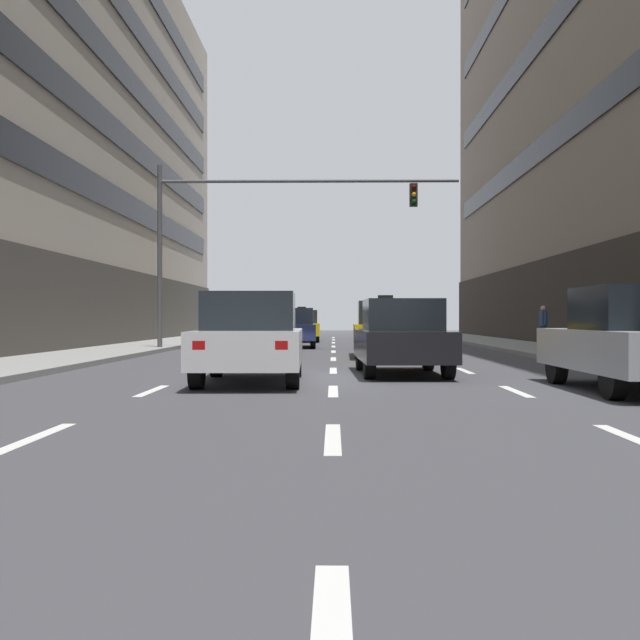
% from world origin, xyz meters
% --- Properties ---
extents(ground_plane, '(120.00, 120.00, 0.00)m').
position_xyz_m(ground_plane, '(0.00, 0.00, 0.00)').
color(ground_plane, '#424247').
extents(lane_stripe_l1_s2, '(0.16, 2.00, 0.01)m').
position_xyz_m(lane_stripe_l1_s2, '(-3.00, -8.00, 0.00)').
color(lane_stripe_l1_s2, silver).
rests_on(lane_stripe_l1_s2, ground).
extents(lane_stripe_l1_s3, '(0.16, 2.00, 0.01)m').
position_xyz_m(lane_stripe_l1_s3, '(-3.00, -3.00, 0.00)').
color(lane_stripe_l1_s3, silver).
rests_on(lane_stripe_l1_s3, ground).
extents(lane_stripe_l1_s4, '(0.16, 2.00, 0.01)m').
position_xyz_m(lane_stripe_l1_s4, '(-3.00, 2.00, 0.00)').
color(lane_stripe_l1_s4, silver).
rests_on(lane_stripe_l1_s4, ground).
extents(lane_stripe_l1_s5, '(0.16, 2.00, 0.01)m').
position_xyz_m(lane_stripe_l1_s5, '(-3.00, 7.00, 0.00)').
color(lane_stripe_l1_s5, silver).
rests_on(lane_stripe_l1_s5, ground).
extents(lane_stripe_l1_s6, '(0.16, 2.00, 0.01)m').
position_xyz_m(lane_stripe_l1_s6, '(-3.00, 12.00, 0.00)').
color(lane_stripe_l1_s6, silver).
rests_on(lane_stripe_l1_s6, ground).
extents(lane_stripe_l1_s7, '(0.16, 2.00, 0.01)m').
position_xyz_m(lane_stripe_l1_s7, '(-3.00, 17.00, 0.00)').
color(lane_stripe_l1_s7, silver).
rests_on(lane_stripe_l1_s7, ground).
extents(lane_stripe_l1_s8, '(0.16, 2.00, 0.01)m').
position_xyz_m(lane_stripe_l1_s8, '(-3.00, 22.00, 0.00)').
color(lane_stripe_l1_s8, silver).
rests_on(lane_stripe_l1_s8, ground).
extents(lane_stripe_l1_s9, '(0.16, 2.00, 0.01)m').
position_xyz_m(lane_stripe_l1_s9, '(-3.00, 27.00, 0.00)').
color(lane_stripe_l1_s9, silver).
rests_on(lane_stripe_l1_s9, ground).
extents(lane_stripe_l1_s10, '(0.16, 2.00, 0.01)m').
position_xyz_m(lane_stripe_l1_s10, '(-3.00, 32.00, 0.00)').
color(lane_stripe_l1_s10, silver).
rests_on(lane_stripe_l1_s10, ground).
extents(lane_stripe_l2_s2, '(0.16, 2.00, 0.01)m').
position_xyz_m(lane_stripe_l2_s2, '(0.00, -8.00, 0.00)').
color(lane_stripe_l2_s2, silver).
rests_on(lane_stripe_l2_s2, ground).
extents(lane_stripe_l2_s3, '(0.16, 2.00, 0.01)m').
position_xyz_m(lane_stripe_l2_s3, '(0.00, -3.00, 0.00)').
color(lane_stripe_l2_s3, silver).
rests_on(lane_stripe_l2_s3, ground).
extents(lane_stripe_l2_s4, '(0.16, 2.00, 0.01)m').
position_xyz_m(lane_stripe_l2_s4, '(0.00, 2.00, 0.00)').
color(lane_stripe_l2_s4, silver).
rests_on(lane_stripe_l2_s4, ground).
extents(lane_stripe_l2_s5, '(0.16, 2.00, 0.01)m').
position_xyz_m(lane_stripe_l2_s5, '(0.00, 7.00, 0.00)').
color(lane_stripe_l2_s5, silver).
rests_on(lane_stripe_l2_s5, ground).
extents(lane_stripe_l2_s6, '(0.16, 2.00, 0.01)m').
position_xyz_m(lane_stripe_l2_s6, '(0.00, 12.00, 0.00)').
color(lane_stripe_l2_s6, silver).
rests_on(lane_stripe_l2_s6, ground).
extents(lane_stripe_l2_s7, '(0.16, 2.00, 0.01)m').
position_xyz_m(lane_stripe_l2_s7, '(0.00, 17.00, 0.00)').
color(lane_stripe_l2_s7, silver).
rests_on(lane_stripe_l2_s7, ground).
extents(lane_stripe_l2_s8, '(0.16, 2.00, 0.01)m').
position_xyz_m(lane_stripe_l2_s8, '(0.00, 22.00, 0.00)').
color(lane_stripe_l2_s8, silver).
rests_on(lane_stripe_l2_s8, ground).
extents(lane_stripe_l2_s9, '(0.16, 2.00, 0.01)m').
position_xyz_m(lane_stripe_l2_s9, '(0.00, 27.00, 0.00)').
color(lane_stripe_l2_s9, silver).
rests_on(lane_stripe_l2_s9, ground).
extents(lane_stripe_l2_s10, '(0.16, 2.00, 0.01)m').
position_xyz_m(lane_stripe_l2_s10, '(0.00, 32.00, 0.00)').
color(lane_stripe_l2_s10, silver).
rests_on(lane_stripe_l2_s10, ground).
extents(lane_stripe_l3_s2, '(0.16, 2.00, 0.01)m').
position_xyz_m(lane_stripe_l3_s2, '(3.00, -8.00, 0.00)').
color(lane_stripe_l3_s2, silver).
rests_on(lane_stripe_l3_s2, ground).
extents(lane_stripe_l3_s3, '(0.16, 2.00, 0.01)m').
position_xyz_m(lane_stripe_l3_s3, '(3.00, -3.00, 0.00)').
color(lane_stripe_l3_s3, silver).
rests_on(lane_stripe_l3_s3, ground).
extents(lane_stripe_l3_s4, '(0.16, 2.00, 0.01)m').
position_xyz_m(lane_stripe_l3_s4, '(3.00, 2.00, 0.00)').
color(lane_stripe_l3_s4, silver).
rests_on(lane_stripe_l3_s4, ground).
extents(lane_stripe_l3_s5, '(0.16, 2.00, 0.01)m').
position_xyz_m(lane_stripe_l3_s5, '(3.00, 7.00, 0.00)').
color(lane_stripe_l3_s5, silver).
rests_on(lane_stripe_l3_s5, ground).
extents(lane_stripe_l3_s6, '(0.16, 2.00, 0.01)m').
position_xyz_m(lane_stripe_l3_s6, '(3.00, 12.00, 0.00)').
color(lane_stripe_l3_s6, silver).
rests_on(lane_stripe_l3_s6, ground).
extents(lane_stripe_l3_s7, '(0.16, 2.00, 0.01)m').
position_xyz_m(lane_stripe_l3_s7, '(3.00, 17.00, 0.00)').
color(lane_stripe_l3_s7, silver).
rests_on(lane_stripe_l3_s7, ground).
extents(lane_stripe_l3_s8, '(0.16, 2.00, 0.01)m').
position_xyz_m(lane_stripe_l3_s8, '(3.00, 22.00, 0.00)').
color(lane_stripe_l3_s8, silver).
rests_on(lane_stripe_l3_s8, ground).
extents(lane_stripe_l3_s9, '(0.16, 2.00, 0.01)m').
position_xyz_m(lane_stripe_l3_s9, '(3.00, 27.00, 0.00)').
color(lane_stripe_l3_s9, silver).
rests_on(lane_stripe_l3_s9, ground).
extents(lane_stripe_l3_s10, '(0.16, 2.00, 0.01)m').
position_xyz_m(lane_stripe_l3_s10, '(3.00, 32.00, 0.00)').
color(lane_stripe_l3_s10, silver).
rests_on(lane_stripe_l3_s10, ground).
extents(car_driving_0, '(1.92, 4.34, 1.61)m').
position_xyz_m(car_driving_0, '(1.46, 0.80, 0.79)').
color(car_driving_0, black).
rests_on(car_driving_0, ground).
extents(taxi_driving_1, '(1.92, 4.34, 1.79)m').
position_xyz_m(taxi_driving_1, '(-1.62, 23.60, 0.79)').
color(taxi_driving_1, black).
rests_on(taxi_driving_1, ground).
extents(car_driving_2, '(1.90, 4.34, 1.61)m').
position_xyz_m(car_driving_2, '(-1.62, 15.98, 0.79)').
color(car_driving_2, black).
rests_on(car_driving_2, ground).
extents(car_driving_3, '(2.00, 4.53, 1.68)m').
position_xyz_m(car_driving_3, '(-1.54, -1.34, 0.83)').
color(car_driving_3, black).
rests_on(car_driving_3, ground).
extents(taxi_driving_4, '(1.95, 4.48, 2.33)m').
position_xyz_m(taxi_driving_4, '(-4.36, 25.84, 1.07)').
color(taxi_driving_4, black).
rests_on(taxi_driving_4, ground).
extents(taxi_driving_5, '(1.99, 4.63, 1.91)m').
position_xyz_m(taxi_driving_5, '(1.61, 8.26, 0.85)').
color(taxi_driving_5, black).
rests_on(taxi_driving_5, ground).
extents(car_parked_1, '(1.96, 4.61, 1.72)m').
position_xyz_m(car_parked_1, '(4.96, -2.94, 0.85)').
color(car_parked_1, black).
rests_on(car_parked_1, ground).
extents(traffic_signal_0, '(11.08, 0.35, 6.71)m').
position_xyz_m(traffic_signal_0, '(-2.97, 12.64, 4.82)').
color(traffic_signal_0, '#4C4C51').
rests_on(traffic_signal_0, sidewalk_left).
extents(pedestrian_1, '(0.23, 0.53, 1.53)m').
position_xyz_m(pedestrian_1, '(7.68, 12.68, 1.01)').
color(pedestrian_1, black).
rests_on(pedestrian_1, sidewalk_right).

